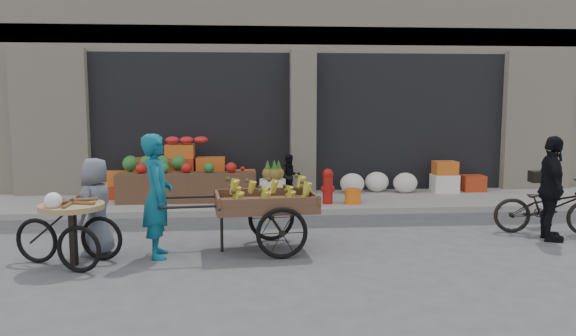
{
  "coord_description": "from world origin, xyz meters",
  "views": [
    {
      "loc": [
        -1.34,
        -7.42,
        2.24
      ],
      "look_at": [
        -0.61,
        1.56,
        1.1
      ],
      "focal_mm": 35.0,
      "sensor_mm": 36.0,
      "label": 1
    }
  ],
  "objects": [
    {
      "name": "bicycle",
      "position": [
        3.66,
        1.25,
        0.45
      ],
      "size": [
        1.81,
        1.02,
        0.9
      ],
      "primitive_type": "imported",
      "rotation": [
        0.0,
        0.0,
        1.31
      ],
      "color": "black",
      "rests_on": "ground"
    },
    {
      "name": "right_bay_goods",
      "position": [
        2.61,
        4.7,
        0.41
      ],
      "size": [
        3.35,
        0.6,
        0.7
      ],
      "color": "silver",
      "rests_on": "sidewalk"
    },
    {
      "name": "tricycle_cart",
      "position": [
        -3.61,
        0.1,
        0.57
      ],
      "size": [
        1.46,
        1.04,
        0.95
      ],
      "rotation": [
        0.0,
        0.0,
        -0.28
      ],
      "color": "#9E7F51",
      "rests_on": "ground"
    },
    {
      "name": "vendor_woman",
      "position": [
        -2.54,
        0.41,
        0.87
      ],
      "size": [
        0.5,
        0.69,
        1.74
      ],
      "primitive_type": "imported",
      "rotation": [
        0.0,
        0.0,
        1.7
      ],
      "color": "#0E556C",
      "rests_on": "ground"
    },
    {
      "name": "ground",
      "position": [
        0.0,
        0.0,
        0.0
      ],
      "size": [
        80.0,
        80.0,
        0.0
      ],
      "primitive_type": "plane",
      "color": "#424244",
      "rests_on": "ground"
    },
    {
      "name": "building",
      "position": [
        0.0,
        8.03,
        3.37
      ],
      "size": [
        14.0,
        6.45,
        7.0
      ],
      "color": "beige",
      "rests_on": "ground"
    },
    {
      "name": "fruit_display",
      "position": [
        -2.48,
        4.38,
        0.67
      ],
      "size": [
        3.1,
        1.12,
        1.24
      ],
      "color": "#AF3218",
      "rests_on": "sidewalk"
    },
    {
      "name": "banana_cart",
      "position": [
        -1.07,
        0.65,
        0.75
      ],
      "size": [
        2.55,
        1.22,
        1.03
      ],
      "rotation": [
        0.0,
        0.0,
        0.09
      ],
      "color": "brown",
      "rests_on": "ground"
    },
    {
      "name": "cyclist",
      "position": [
        3.46,
        0.85,
        0.82
      ],
      "size": [
        0.64,
        1.04,
        1.65
      ],
      "primitive_type": "imported",
      "rotation": [
        0.0,
        0.0,
        1.31
      ],
      "color": "black",
      "rests_on": "ground"
    },
    {
      "name": "pineapple_bin",
      "position": [
        -0.75,
        3.6,
        0.37
      ],
      "size": [
        0.52,
        0.52,
        0.5
      ],
      "primitive_type": "cylinder",
      "color": "silver",
      "rests_on": "sidewalk"
    },
    {
      "name": "orange_bucket",
      "position": [
        0.85,
        3.5,
        0.27
      ],
      "size": [
        0.32,
        0.32,
        0.3
      ],
      "primitive_type": "cylinder",
      "color": "orange",
      "rests_on": "sidewalk"
    },
    {
      "name": "fire_hydrant",
      "position": [
        0.35,
        3.55,
        0.5
      ],
      "size": [
        0.22,
        0.22,
        0.71
      ],
      "color": "#A5140F",
      "rests_on": "sidewalk"
    },
    {
      "name": "vendor_grey",
      "position": [
        -3.42,
        0.59,
        0.7
      ],
      "size": [
        0.6,
        0.77,
        1.39
      ],
      "primitive_type": "imported",
      "rotation": [
        0.0,
        0.0,
        -1.83
      ],
      "color": "slate",
      "rests_on": "ground"
    },
    {
      "name": "sidewalk",
      "position": [
        0.0,
        4.1,
        0.06
      ],
      "size": [
        18.0,
        2.2,
        0.12
      ],
      "primitive_type": "cube",
      "color": "gray",
      "rests_on": "ground"
    },
    {
      "name": "seated_person",
      "position": [
        -0.35,
        4.2,
        0.58
      ],
      "size": [
        0.51,
        0.43,
        0.93
      ],
      "primitive_type": "imported",
      "rotation": [
        0.0,
        0.0,
        0.17
      ],
      "color": "black",
      "rests_on": "sidewalk"
    }
  ]
}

